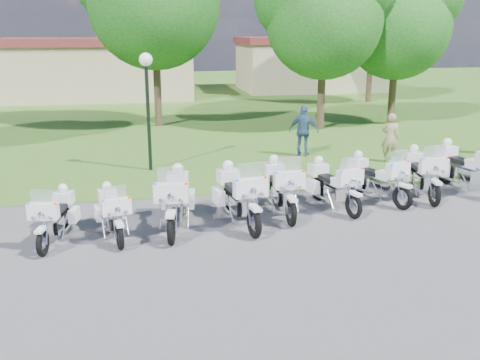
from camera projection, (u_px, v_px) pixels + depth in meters
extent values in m
plane|color=#4D4D51|center=(251.00, 231.00, 12.84)|extent=(100.00, 100.00, 0.00)
cube|color=#3E6C22|center=(176.00, 97.00, 38.40)|extent=(100.00, 48.00, 0.01)
torus|color=black|center=(43.00, 243.00, 11.37)|extent=(0.22, 0.61, 0.60)
torus|color=black|center=(65.00, 219.00, 12.82)|extent=(0.22, 0.61, 0.60)
cube|color=white|center=(41.00, 230.00, 11.26)|extent=(0.23, 0.42, 0.06)
cube|color=white|center=(43.00, 211.00, 11.39)|extent=(0.67, 0.33, 0.36)
cube|color=silver|center=(43.00, 197.00, 11.35)|extent=(0.51, 0.20, 0.34)
sphere|color=red|center=(55.00, 205.00, 11.29)|extent=(0.08, 0.08, 0.08)
sphere|color=#1426E5|center=(28.00, 205.00, 11.29)|extent=(0.08, 0.08, 0.08)
cube|color=silver|center=(55.00, 225.00, 12.08)|extent=(0.39, 0.55, 0.30)
cube|color=white|center=(50.00, 216.00, 11.79)|extent=(0.37, 0.51, 0.20)
cube|color=black|center=(57.00, 209.00, 12.26)|extent=(0.40, 0.60, 0.11)
cube|color=white|center=(74.00, 215.00, 12.65)|extent=(0.24, 0.49, 0.32)
cube|color=white|center=(52.00, 215.00, 12.65)|extent=(0.24, 0.49, 0.32)
cube|color=white|center=(64.00, 198.00, 12.71)|extent=(0.49, 0.43, 0.29)
sphere|color=white|center=(63.00, 188.00, 12.64)|extent=(0.23, 0.23, 0.23)
torus|color=black|center=(120.00, 237.00, 11.71)|extent=(0.23, 0.60, 0.59)
torus|color=black|center=(109.00, 216.00, 13.04)|extent=(0.23, 0.60, 0.59)
cube|color=white|center=(119.00, 224.00, 11.61)|extent=(0.23, 0.41, 0.06)
cube|color=white|center=(116.00, 207.00, 11.71)|extent=(0.66, 0.34, 0.35)
cube|color=silver|center=(115.00, 193.00, 11.68)|extent=(0.50, 0.21, 0.33)
sphere|color=red|center=(129.00, 199.00, 11.72)|extent=(0.08, 0.08, 0.08)
sphere|color=#1426E5|center=(103.00, 202.00, 11.52)|extent=(0.08, 0.08, 0.08)
cube|color=silver|center=(114.00, 221.00, 12.36)|extent=(0.39, 0.54, 0.30)
cube|color=white|center=(114.00, 211.00, 12.09)|extent=(0.37, 0.51, 0.19)
cube|color=black|center=(111.00, 206.00, 12.52)|extent=(0.41, 0.60, 0.11)
cube|color=white|center=(120.00, 210.00, 12.98)|extent=(0.25, 0.48, 0.32)
cube|color=white|center=(98.00, 213.00, 12.79)|extent=(0.25, 0.48, 0.32)
cube|color=white|center=(107.00, 195.00, 12.92)|extent=(0.49, 0.43, 0.28)
sphere|color=white|center=(107.00, 186.00, 12.86)|extent=(0.23, 0.23, 0.23)
torus|color=black|center=(171.00, 230.00, 11.94)|extent=(0.25, 0.74, 0.73)
torus|color=black|center=(179.00, 204.00, 13.72)|extent=(0.25, 0.74, 0.73)
cube|color=white|center=(171.00, 214.00, 11.82)|extent=(0.27, 0.50, 0.08)
cube|color=white|center=(171.00, 193.00, 11.97)|extent=(0.81, 0.38, 0.44)
cube|color=silver|center=(171.00, 176.00, 11.93)|extent=(0.62, 0.22, 0.41)
sphere|color=red|center=(186.00, 185.00, 11.86)|extent=(0.10, 0.10, 0.10)
sphere|color=#1426E5|center=(155.00, 185.00, 11.84)|extent=(0.10, 0.10, 0.10)
cube|color=silver|center=(175.00, 210.00, 12.82)|extent=(0.46, 0.66, 0.37)
cube|color=white|center=(174.00, 199.00, 12.46)|extent=(0.43, 0.61, 0.24)
cube|color=black|center=(176.00, 192.00, 13.04)|extent=(0.47, 0.72, 0.13)
cube|color=white|center=(191.00, 199.00, 13.53)|extent=(0.28, 0.59, 0.39)
cube|color=white|center=(165.00, 199.00, 13.51)|extent=(0.28, 0.59, 0.39)
cube|color=white|center=(178.00, 179.00, 13.58)|extent=(0.58, 0.51, 0.35)
sphere|color=white|center=(177.00, 169.00, 13.50)|extent=(0.28, 0.28, 0.28)
torus|color=black|center=(254.00, 223.00, 12.34)|extent=(0.26, 0.74, 0.73)
torus|color=black|center=(229.00, 200.00, 14.02)|extent=(0.26, 0.74, 0.73)
cube|color=white|center=(255.00, 208.00, 12.22)|extent=(0.27, 0.51, 0.08)
cube|color=white|center=(250.00, 188.00, 12.36)|extent=(0.82, 0.39, 0.44)
cube|color=silver|center=(250.00, 171.00, 12.31)|extent=(0.62, 0.23, 0.41)
sphere|color=red|center=(266.00, 178.00, 12.35)|extent=(0.10, 0.10, 0.10)
sphere|color=#1426E5|center=(237.00, 181.00, 12.13)|extent=(0.10, 0.10, 0.10)
cube|color=silver|center=(240.00, 206.00, 13.17)|extent=(0.47, 0.66, 0.37)
cube|color=white|center=(244.00, 194.00, 12.82)|extent=(0.44, 0.62, 0.24)
cube|color=black|center=(236.00, 188.00, 13.36)|extent=(0.48, 0.73, 0.13)
cube|color=white|center=(242.00, 194.00, 13.93)|extent=(0.29, 0.59, 0.39)
cube|color=white|center=(218.00, 196.00, 13.72)|extent=(0.29, 0.59, 0.39)
cube|color=white|center=(228.00, 176.00, 13.88)|extent=(0.59, 0.52, 0.35)
sphere|color=white|center=(228.00, 165.00, 13.80)|extent=(0.28, 0.28, 0.28)
torus|color=black|center=(291.00, 213.00, 13.09)|extent=(0.14, 0.71, 0.71)
torus|color=black|center=(274.00, 191.00, 14.79)|extent=(0.14, 0.71, 0.71)
cube|color=white|center=(292.00, 198.00, 12.97)|extent=(0.19, 0.47, 0.07)
cube|color=white|center=(289.00, 180.00, 13.11)|extent=(0.76, 0.25, 0.42)
cube|color=silver|center=(289.00, 165.00, 13.07)|extent=(0.59, 0.13, 0.40)
sphere|color=red|center=(303.00, 172.00, 13.06)|extent=(0.10, 0.10, 0.10)
sphere|color=#1426E5|center=(277.00, 173.00, 12.94)|extent=(0.10, 0.10, 0.10)
cube|color=silver|center=(282.00, 196.00, 13.93)|extent=(0.36, 0.59, 0.36)
cube|color=white|center=(284.00, 186.00, 13.59)|extent=(0.34, 0.55, 0.23)
cube|color=black|center=(279.00, 180.00, 14.13)|extent=(0.36, 0.66, 0.13)
cube|color=white|center=(286.00, 186.00, 14.65)|extent=(0.19, 0.55, 0.38)
cube|color=white|center=(264.00, 187.00, 14.54)|extent=(0.19, 0.55, 0.38)
cube|color=white|center=(274.00, 169.00, 14.65)|extent=(0.51, 0.42, 0.34)
sphere|color=white|center=(274.00, 160.00, 14.58)|extent=(0.27, 0.27, 0.27)
torus|color=black|center=(354.00, 206.00, 13.63)|extent=(0.29, 0.67, 0.66)
torus|color=black|center=(318.00, 189.00, 15.09)|extent=(0.29, 0.67, 0.66)
cube|color=white|center=(355.00, 194.00, 13.52)|extent=(0.28, 0.46, 0.07)
cube|color=white|center=(350.00, 177.00, 13.64)|extent=(0.75, 0.40, 0.39)
cube|color=silver|center=(349.00, 164.00, 13.59)|extent=(0.56, 0.25, 0.37)
sphere|color=red|center=(362.00, 170.00, 13.66)|extent=(0.09, 0.09, 0.09)
sphere|color=#1426E5|center=(341.00, 172.00, 13.41)|extent=(0.09, 0.09, 0.09)
cube|color=silver|center=(335.00, 193.00, 14.35)|extent=(0.46, 0.62, 0.33)
cube|color=white|center=(340.00, 183.00, 14.05)|extent=(0.43, 0.57, 0.22)
cube|color=black|center=(329.00, 179.00, 14.52)|extent=(0.48, 0.67, 0.12)
cube|color=white|center=(330.00, 184.00, 15.04)|extent=(0.30, 0.54, 0.35)
cube|color=white|center=(312.00, 186.00, 14.80)|extent=(0.30, 0.54, 0.35)
cube|color=white|center=(318.00, 169.00, 14.96)|extent=(0.56, 0.50, 0.32)
sphere|color=white|center=(319.00, 160.00, 14.89)|extent=(0.26, 0.26, 0.26)
torus|color=black|center=(402.00, 198.00, 14.30)|extent=(0.37, 0.67, 0.67)
torus|color=black|center=(357.00, 183.00, 15.68)|extent=(0.37, 0.67, 0.67)
cube|color=white|center=(404.00, 185.00, 14.19)|extent=(0.33, 0.47, 0.07)
cube|color=white|center=(398.00, 170.00, 14.29)|extent=(0.75, 0.49, 0.40)
cube|color=silver|center=(397.00, 157.00, 14.25)|extent=(0.56, 0.32, 0.37)
sphere|color=red|center=(408.00, 162.00, 14.36)|extent=(0.09, 0.09, 0.09)
sphere|color=#1426E5|center=(392.00, 165.00, 14.03)|extent=(0.09, 0.09, 0.09)
cube|color=silver|center=(379.00, 186.00, 14.97)|extent=(0.52, 0.64, 0.34)
cube|color=white|center=(386.00, 176.00, 14.68)|extent=(0.49, 0.60, 0.22)
cube|color=black|center=(371.00, 172.00, 15.13)|extent=(0.55, 0.70, 0.12)
cube|color=white|center=(369.00, 177.00, 15.66)|extent=(0.36, 0.55, 0.36)
cube|color=white|center=(354.00, 180.00, 15.35)|extent=(0.36, 0.55, 0.36)
cube|color=white|center=(358.00, 163.00, 15.54)|extent=(0.59, 0.55, 0.32)
sphere|color=white|center=(358.00, 155.00, 15.47)|extent=(0.26, 0.26, 0.26)
torus|color=black|center=(434.00, 195.00, 14.54)|extent=(0.23, 0.71, 0.70)
torus|color=black|center=(412.00, 177.00, 16.24)|extent=(0.23, 0.71, 0.70)
cube|color=white|center=(436.00, 182.00, 14.42)|extent=(0.25, 0.48, 0.07)
cube|color=white|center=(434.00, 166.00, 14.57)|extent=(0.78, 0.35, 0.42)
cube|color=silver|center=(434.00, 152.00, 14.53)|extent=(0.59, 0.21, 0.39)
sphere|color=red|center=(447.00, 159.00, 14.46)|extent=(0.09, 0.09, 0.09)
sphere|color=#1426E5|center=(423.00, 159.00, 14.44)|extent=(0.09, 0.09, 0.09)
cube|color=silver|center=(423.00, 181.00, 15.37)|extent=(0.43, 0.63, 0.35)
cube|color=white|center=(427.00, 171.00, 15.04)|extent=(0.40, 0.58, 0.23)
cube|color=black|center=(420.00, 167.00, 15.58)|extent=(0.44, 0.69, 0.12)
cube|color=white|center=(424.00, 173.00, 16.05)|extent=(0.26, 0.56, 0.37)
cube|color=white|center=(404.00, 173.00, 16.03)|extent=(0.26, 0.56, 0.37)
cube|color=white|center=(413.00, 157.00, 16.10)|extent=(0.55, 0.48, 0.33)
sphere|color=white|center=(414.00, 149.00, 16.03)|extent=(0.27, 0.27, 0.27)
torus|color=black|center=(445.00, 172.00, 16.72)|extent=(0.29, 0.76, 0.74)
cube|color=silver|center=(468.00, 175.00, 15.86)|extent=(0.49, 0.69, 0.38)
cube|color=white|center=(476.00, 165.00, 15.52)|extent=(0.46, 0.64, 0.24)
cube|color=black|center=(461.00, 161.00, 16.06)|extent=(0.51, 0.75, 0.13)
cube|color=white|center=(458.00, 167.00, 16.64)|extent=(0.31, 0.61, 0.40)
cube|color=white|center=(441.00, 169.00, 16.40)|extent=(0.31, 0.61, 0.40)
cube|color=white|center=(446.00, 152.00, 16.57)|extent=(0.61, 0.54, 0.36)
sphere|color=white|center=(447.00, 142.00, 16.49)|extent=(0.29, 0.29, 0.29)
cylinder|color=black|center=(148.00, 119.00, 17.94)|extent=(0.12, 0.12, 3.57)
sphere|color=white|center=(146.00, 60.00, 17.41)|extent=(0.44, 0.44, 0.44)
cylinder|color=#38281C|center=(157.00, 83.00, 26.26)|extent=(0.36, 0.36, 4.31)
sphere|color=#174D15|center=(154.00, 3.00, 25.25)|extent=(6.27, 6.27, 6.27)
cylinder|color=#38281C|center=(321.00, 91.00, 25.51)|extent=(0.36, 0.36, 3.71)
sphere|color=#174D15|center=(324.00, 21.00, 24.64)|extent=(5.40, 5.40, 5.40)
cylinder|color=#38281C|center=(393.00, 90.00, 26.84)|extent=(0.36, 0.36, 3.52)
sphere|color=#174D15|center=(397.00, 27.00, 26.02)|extent=(5.11, 5.11, 5.11)
sphere|color=#174D15|center=(374.00, 6.00, 25.94)|extent=(3.84, 3.84, 3.84)
cylinder|color=#38281C|center=(370.00, 72.00, 35.20)|extent=(0.36, 0.36, 3.94)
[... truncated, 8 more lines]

